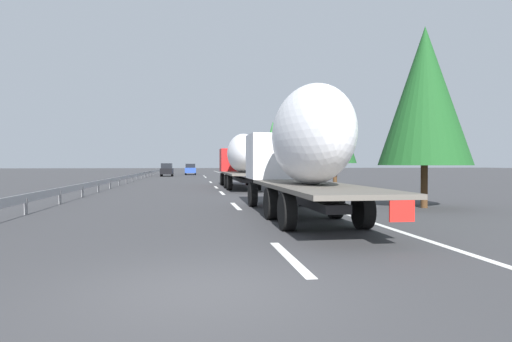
{
  "coord_description": "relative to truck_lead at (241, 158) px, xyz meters",
  "views": [
    {
      "loc": [
        -6.25,
        0.11,
        1.85
      ],
      "look_at": [
        23.75,
        -4.4,
        1.32
      ],
      "focal_mm": 30.3,
      "sensor_mm": 36.0,
      "label": 1
    }
  ],
  "objects": [
    {
      "name": "car_blue_sedan",
      "position": [
        39.29,
        3.84,
        -1.38
      ],
      "size": [
        4.64,
        1.77,
        1.81
      ],
      "color": "#28479E",
      "rests_on": "ground_plane"
    },
    {
      "name": "truck_trailing",
      "position": [
        -18.11,
        0.0,
        0.12
      ],
      "size": [
        12.13,
        2.55,
        4.3
      ],
      "color": "silver",
      "rests_on": "ground_plane"
    },
    {
      "name": "lane_stripe_1",
      "position": [
        -13.85,
        1.8,
        -2.29
      ],
      "size": [
        3.2,
        0.2,
        0.01
      ],
      "primitive_type": "cube",
      "color": "white",
      "rests_on": "ground_plane"
    },
    {
      "name": "ground_plane",
      "position": [
        13.81,
        3.6,
        -2.3
      ],
      "size": [
        260.0,
        260.0,
        0.0
      ],
      "primitive_type": "plane",
      "color": "#38383A"
    },
    {
      "name": "lane_stripe_4",
      "position": [
        10.54,
        1.8,
        -2.29
      ],
      "size": [
        3.2,
        0.2,
        0.01
      ],
      "primitive_type": "cube",
      "color": "white",
      "rests_on": "ground_plane"
    },
    {
      "name": "lane_stripe_0",
      "position": [
        -24.19,
        1.8,
        -2.29
      ],
      "size": [
        3.2,
        0.2,
        0.01
      ],
      "primitive_type": "cube",
      "color": "white",
      "rests_on": "ground_plane"
    },
    {
      "name": "edge_line_right",
      "position": [
        18.81,
        -1.9,
        -2.29
      ],
      "size": [
        110.0,
        0.2,
        0.01
      ],
      "primitive_type": "cube",
      "color": "white",
      "rests_on": "ground_plane"
    },
    {
      "name": "road_sign",
      "position": [
        14.57,
        -3.1,
        -0.11
      ],
      "size": [
        0.1,
        0.9,
        3.15
      ],
      "color": "gray",
      "rests_on": "ground_plane"
    },
    {
      "name": "guardrail_median",
      "position": [
        16.81,
        9.6,
        -1.72
      ],
      "size": [
        94.0,
        0.1,
        0.76
      ],
      "color": "#9EA0A5",
      "rests_on": "ground_plane"
    },
    {
      "name": "tree_2",
      "position": [
        25.58,
        -7.33,
        2.39
      ],
      "size": [
        3.18,
        3.18,
        7.58
      ],
      "color": "#472D19",
      "rests_on": "ground_plane"
    },
    {
      "name": "lane_stripe_6",
      "position": [
        27.94,
        1.8,
        -2.29
      ],
      "size": [
        3.2,
        0.2,
        0.01
      ],
      "primitive_type": "cube",
      "color": "white",
      "rests_on": "ground_plane"
    },
    {
      "name": "truck_lead",
      "position": [
        0.0,
        0.0,
        0.0
      ],
      "size": [
        12.96,
        2.55,
        4.0
      ],
      "color": "#B21919",
      "rests_on": "ground_plane"
    },
    {
      "name": "lane_stripe_3",
      "position": [
        1.17,
        1.8,
        -2.29
      ],
      "size": [
        3.2,
        0.2,
        0.01
      ],
      "primitive_type": "cube",
      "color": "white",
      "rests_on": "ground_plane"
    },
    {
      "name": "lane_stripe_5",
      "position": [
        25.76,
        1.8,
        -2.29
      ],
      "size": [
        3.2,
        0.2,
        0.01
      ],
      "primitive_type": "cube",
      "color": "white",
      "rests_on": "ground_plane"
    },
    {
      "name": "lane_stripe_7",
      "position": [
        33.24,
        1.8,
        -2.29
      ],
      "size": [
        3.2,
        0.2,
        0.01
      ],
      "primitive_type": "cube",
      "color": "white",
      "rests_on": "ground_plane"
    },
    {
      "name": "lane_stripe_2",
      "position": [
        -5.38,
        1.8,
        -2.29
      ],
      "size": [
        3.2,
        0.2,
        0.01
      ],
      "primitive_type": "cube",
      "color": "white",
      "rests_on": "ground_plane"
    },
    {
      "name": "tree_0",
      "position": [
        2.02,
        -8.12,
        2.32
      ],
      "size": [
        3.53,
        3.53,
        7.37
      ],
      "color": "#472D19",
      "rests_on": "ground_plane"
    },
    {
      "name": "car_black_suv",
      "position": [
        31.24,
        7.19,
        -1.35
      ],
      "size": [
        4.21,
        1.75,
        1.88
      ],
      "color": "black",
      "rests_on": "ground_plane"
    },
    {
      "name": "tree_1",
      "position": [
        -15.68,
        -5.92,
        2.37
      ],
      "size": [
        3.77,
        3.77,
        7.56
      ],
      "color": "#472D19",
      "rests_on": "ground_plane"
    }
  ]
}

